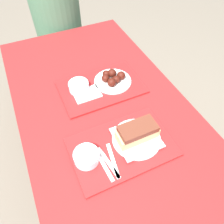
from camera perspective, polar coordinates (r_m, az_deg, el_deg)
The scene contains 15 objects.
ground_plane at distance 1.77m, azimuth -0.62°, elevation -16.36°, with size 12.00×12.00×0.00m, color #706656.
picnic_table at distance 1.19m, azimuth -0.89°, elevation -3.58°, with size 0.87×1.77×0.76m.
picnic_bench_far at distance 2.16m, azimuth -13.20°, elevation 13.95°, with size 0.82×0.28×0.46m.
tray_near at distance 1.01m, azimuth 2.60°, elevation -9.05°, with size 0.46×0.30×0.01m.
tray_far at distance 1.25m, azimuth -2.85°, elevation 6.55°, with size 0.46×0.30×0.01m.
bowl_coleslaw_near at distance 0.95m, azimuth -6.71°, elevation -11.42°, with size 0.11×0.11×0.05m.
brisket_sandwich_plate at distance 0.99m, azimuth 6.54°, elevation -5.83°, with size 0.22×0.22×0.10m.
plastic_fork_near at distance 0.96m, azimuth -0.97°, elevation -13.03°, with size 0.04×0.17×0.00m.
plastic_knife_near at distance 0.96m, azimuth 0.26°, elevation -12.54°, with size 0.04×0.17×0.00m.
plastic_spoon_near at distance 0.95m, azimuth -2.21°, elevation -13.51°, with size 0.03×0.17×0.00m.
condiment_packet at distance 1.03m, azimuth 0.95°, elevation -5.85°, with size 0.04×0.03×0.01m.
bowl_coleslaw_far at distance 1.22m, azimuth -8.69°, elevation 6.75°, with size 0.11×0.11×0.05m.
wings_plate_far at distance 1.26m, azimuth 0.17°, elevation 8.73°, with size 0.21×0.21×0.06m.
napkin_far at distance 1.20m, azimuth -6.50°, elevation 4.69°, with size 0.14×0.10×0.01m.
person_seated_across at distance 1.98m, azimuth -14.16°, elevation 22.81°, with size 0.38×0.38×0.72m.
Camera 1 is at (-0.27, -0.64, 1.63)m, focal length 35.00 mm.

